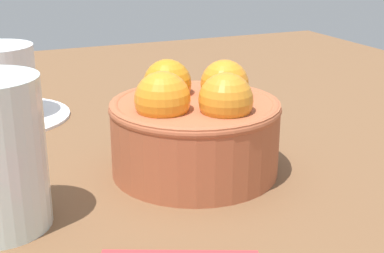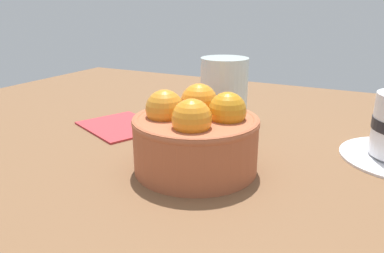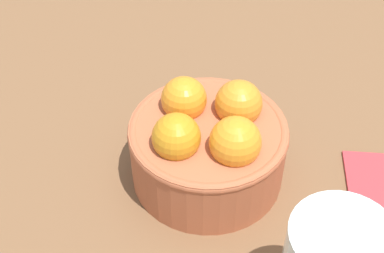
% 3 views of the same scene
% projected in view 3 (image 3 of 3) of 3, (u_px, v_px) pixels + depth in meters
% --- Properties ---
extents(ground_plane, '(1.18, 1.04, 0.04)m').
position_uv_depth(ground_plane, '(207.00, 187.00, 0.53)').
color(ground_plane, brown).
extents(terracotta_bowl, '(0.14, 0.14, 0.09)m').
position_uv_depth(terracotta_bowl, '(208.00, 144.00, 0.49)').
color(terracotta_bowl, '#AD5938').
rests_on(terracotta_bowl, ground_plane).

